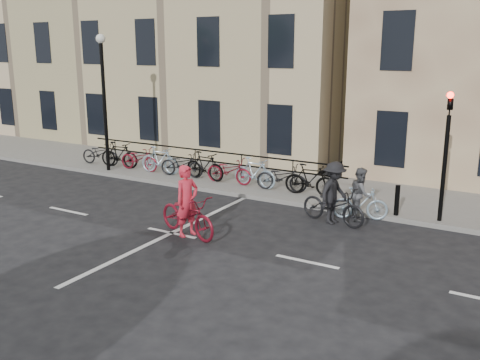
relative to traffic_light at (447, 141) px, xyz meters
The scene contains 10 objects.
ground 7.96m from the traffic_light, 145.01° to the right, with size 120.00×120.00×0.00m, color black.
sidewalk 10.60m from the traffic_light, behind, with size 46.00×4.00×0.15m, color slate.
building_west 17.70m from the traffic_light, 150.33° to the left, with size 20.00×10.00×10.00m, color #CFB18B.
traffic_light is the anchor object (origin of this frame).
lamp_post 12.74m from the traffic_light, behind, with size 0.36×0.36×5.28m.
bollard_east 2.21m from the traffic_light, behind, with size 0.14×0.14×0.90m, color black.
parked_bikes 9.22m from the traffic_light, behind, with size 11.45×1.23×1.05m.
cyclist_pink 7.35m from the traffic_light, 143.40° to the right, with size 2.29×1.34×1.93m.
cyclist_grey 2.87m from the traffic_light, 164.89° to the right, with size 1.67×0.96×1.56m.
cyclist_dark 3.47m from the traffic_light, 154.24° to the right, with size 2.14×1.29×1.81m.
Camera 1 is at (8.56, -11.01, 4.95)m, focal length 40.00 mm.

